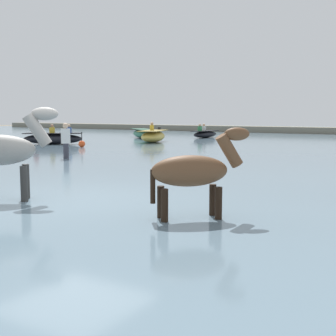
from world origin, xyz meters
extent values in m
plane|color=#756B56|center=(0.00, 0.00, 0.00)|extent=(120.00, 120.00, 0.00)
cube|color=slate|center=(0.00, 10.00, 0.16)|extent=(90.00, 90.00, 0.33)
cylinder|color=#31312F|center=(-0.77, -0.52, 0.50)|extent=(0.14, 0.14, 1.00)
cylinder|color=#31312F|center=(-0.53, -0.78, 0.50)|extent=(0.14, 0.14, 1.00)
cylinder|color=gray|center=(-0.46, -0.47, 1.66)|extent=(0.55, 0.54, 0.67)
ellipsoid|color=gray|center=(-0.35, -0.37, 1.97)|extent=(0.51, 0.50, 0.25)
ellipsoid|color=brown|center=(2.82, -0.37, 1.08)|extent=(1.18, 1.17, 0.49)
cylinder|color=black|center=(3.02, 0.04, 0.42)|extent=(0.11, 0.11, 0.84)
cylinder|color=black|center=(3.23, -0.17, 0.42)|extent=(0.11, 0.11, 0.84)
cylinder|color=black|center=(2.40, -0.56, 0.42)|extent=(0.11, 0.11, 0.84)
cylinder|color=black|center=(2.61, -0.78, 0.42)|extent=(0.11, 0.11, 0.84)
cylinder|color=brown|center=(3.28, 0.08, 1.39)|extent=(0.46, 0.46, 0.57)
ellipsoid|color=brown|center=(3.37, 0.17, 1.65)|extent=(0.43, 0.42, 0.21)
cylinder|color=black|center=(2.40, -0.78, 0.86)|extent=(0.08, 0.08, 0.53)
ellipsoid|color=black|center=(-12.27, 11.29, 0.61)|extent=(3.21, 2.61, 0.57)
cube|color=black|center=(-12.27, 11.29, 0.91)|extent=(3.08, 2.51, 0.04)
cube|color=#3356A8|center=(-11.49, 11.72, 1.08)|extent=(0.32, 0.29, 0.30)
sphere|color=tan|center=(-11.49, 11.72, 1.32)|extent=(0.18, 0.18, 0.18)
cube|color=gold|center=(-12.21, 11.19, 1.08)|extent=(0.32, 0.29, 0.30)
sphere|color=#A37556|center=(-12.21, 11.19, 1.32)|extent=(0.18, 0.18, 0.18)
cube|color=red|center=(-12.95, 10.71, 1.08)|extent=(0.32, 0.29, 0.30)
sphere|color=tan|center=(-12.95, 10.71, 1.32)|extent=(0.18, 0.18, 0.18)
ellipsoid|color=gold|center=(-8.67, 15.65, 0.65)|extent=(2.13, 3.31, 0.64)
cube|color=olive|center=(-8.67, 15.65, 0.99)|extent=(2.04, 3.18, 0.04)
cube|color=black|center=(-9.16, 17.05, 1.06)|extent=(0.19, 0.17, 0.18)
cube|color=gold|center=(-8.74, 15.62, 1.16)|extent=(0.26, 0.31, 0.30)
sphere|color=tan|center=(-8.74, 15.62, 1.40)|extent=(0.18, 0.18, 0.18)
ellipsoid|color=#337556|center=(-11.79, 19.02, 0.61)|extent=(3.28, 3.03, 0.57)
cube|color=#1E4634|center=(-11.79, 19.02, 0.92)|extent=(3.15, 2.91, 0.04)
ellipsoid|color=black|center=(-8.46, 21.70, 0.55)|extent=(1.04, 2.58, 0.44)
cube|color=black|center=(-8.46, 21.70, 0.79)|extent=(1.00, 2.48, 0.04)
cube|color=#388E51|center=(-8.49, 21.00, 0.96)|extent=(0.20, 0.28, 0.30)
sphere|color=tan|center=(-8.49, 21.00, 1.20)|extent=(0.18, 0.18, 0.18)
cube|color=white|center=(-8.57, 21.71, 0.96)|extent=(0.20, 0.28, 0.30)
sphere|color=tan|center=(-8.57, 21.71, 1.20)|extent=(0.18, 0.18, 0.18)
cylinder|color=#383842|center=(-5.93, 5.83, 0.44)|extent=(0.20, 0.20, 0.88)
cube|color=white|center=(-5.93, 5.83, 1.15)|extent=(0.38, 0.36, 0.54)
sphere|color=beige|center=(-5.93, 5.83, 1.53)|extent=(0.20, 0.20, 0.20)
sphere|color=#E54C1E|center=(-9.34, 10.37, 0.49)|extent=(0.33, 0.33, 0.33)
cylinder|color=black|center=(-9.34, 10.37, 0.87)|extent=(0.04, 0.04, 0.43)
camera|label=1|loc=(6.37, -6.66, 1.98)|focal=49.76mm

